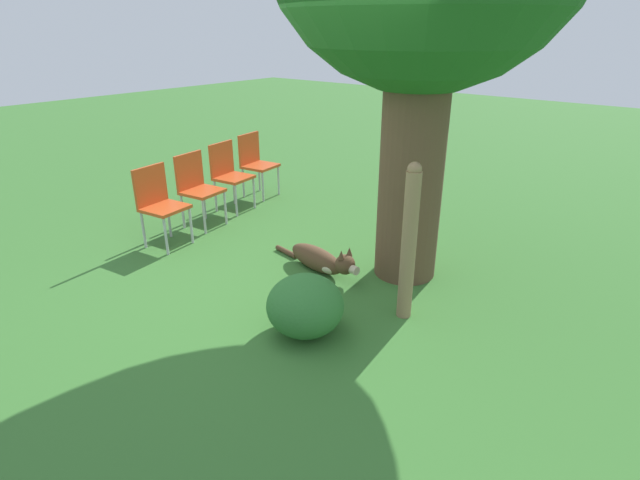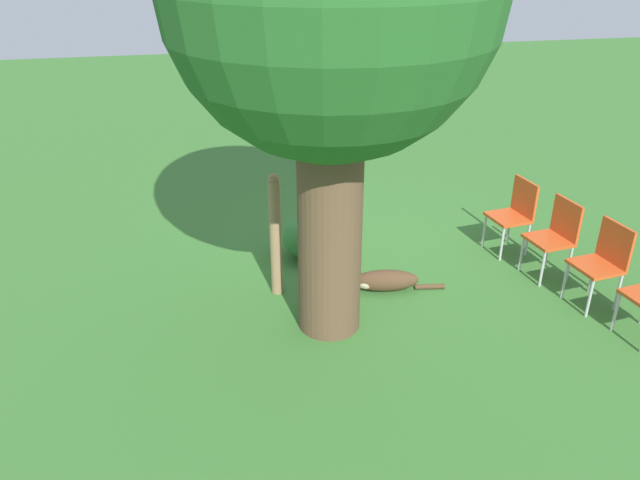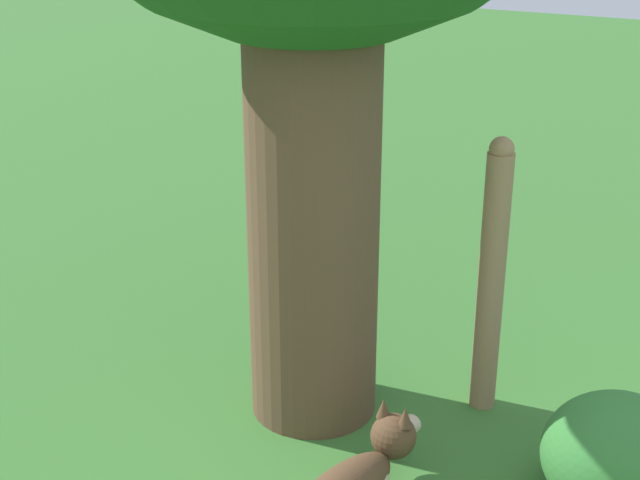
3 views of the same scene
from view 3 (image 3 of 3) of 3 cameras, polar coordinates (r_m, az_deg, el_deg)
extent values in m
cylinder|color=brown|center=(4.00, -0.45, 4.13)|extent=(0.61, 0.61, 2.40)
ellipsoid|color=#C6B293|center=(3.85, 2.79, -15.10)|extent=(0.28, 0.23, 0.15)
sphere|color=#513823|center=(3.94, 4.72, -12.41)|extent=(0.23, 0.23, 0.20)
cylinder|color=#C6B293|center=(4.03, 5.63, -11.83)|extent=(0.10, 0.10, 0.08)
cone|color=#513823|center=(3.90, 4.08, -10.68)|extent=(0.06, 0.06, 0.09)
cone|color=#513823|center=(3.85, 5.47, -11.20)|extent=(0.06, 0.06, 0.09)
cylinder|color=#937551|center=(4.29, 10.88, -2.88)|extent=(0.13, 0.13, 1.30)
sphere|color=#937551|center=(4.06, 11.55, 5.73)|extent=(0.11, 0.11, 0.11)
ellipsoid|color=#337533|center=(3.92, 18.61, -13.02)|extent=(0.63, 0.63, 0.51)
camera|label=1|loc=(5.97, 52.99, 12.87)|focal=28.00mm
camera|label=2|loc=(8.38, -31.85, 27.03)|focal=35.00mm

